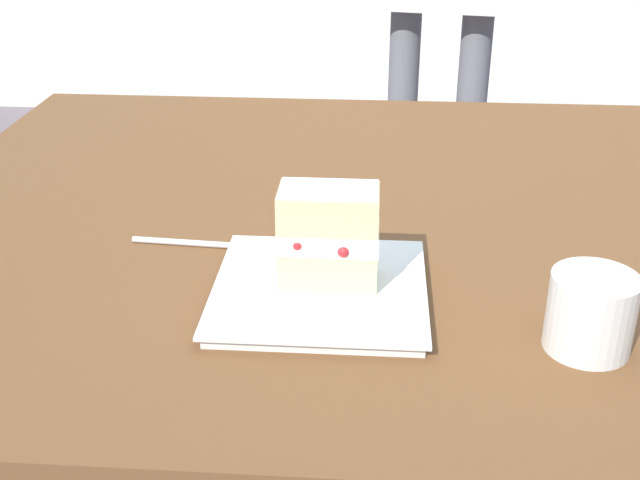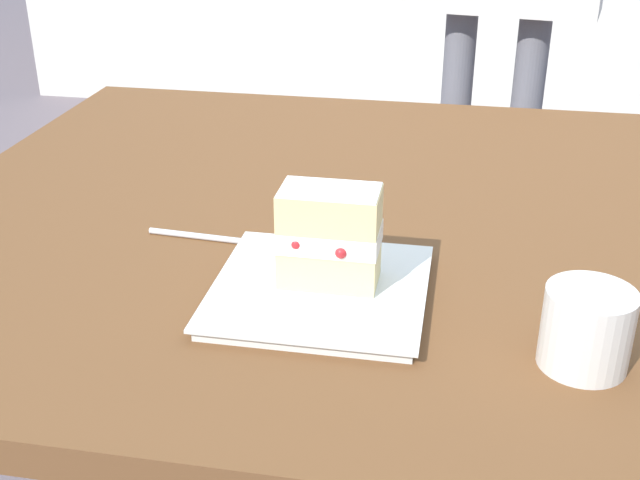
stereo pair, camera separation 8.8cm
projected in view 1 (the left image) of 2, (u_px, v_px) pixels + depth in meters
name	position (u px, v px, depth m)	size (l,w,h in m)	color
patio_table	(403.00, 261.00, 1.17)	(1.41, 1.08, 0.69)	brown
dessert_plate	(320.00, 291.00, 0.91)	(0.24, 0.24, 0.02)	white
cake_slice	(328.00, 236.00, 0.89)	(0.11, 0.08, 0.11)	#EAD18C
dessert_fork	(207.00, 244.00, 1.03)	(0.17, 0.03, 0.01)	silver
coffee_cup	(591.00, 312.00, 0.81)	(0.09, 0.09, 0.08)	silver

